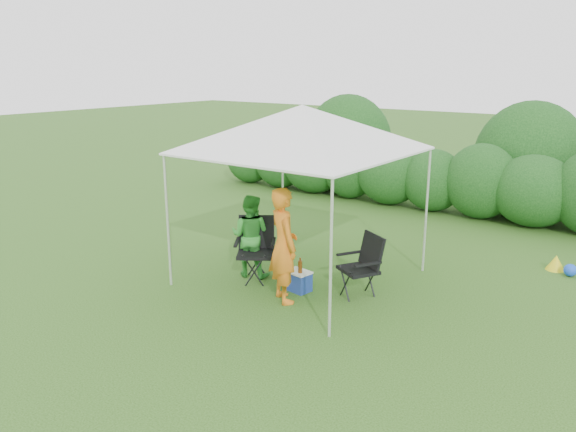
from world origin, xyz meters
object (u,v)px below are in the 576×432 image
Objects in this scene: chair_right at (364,262)px; chair_left at (256,244)px; woman at (250,236)px; cooler at (298,281)px; canopy at (302,129)px; man at (284,245)px.

chair_right is 1.82m from chair_left.
cooler is (1.03, -0.08, -0.53)m from woman.
canopy is 1.96m from woman.
cooler is at bearing -52.82° from man.
chair_right is at bearing -21.24° from chair_left.
cooler is at bearing -35.77° from chair_left.
man reaches higher than woman.
woman reaches higher than chair_right.
canopy reaches higher than cooler.
canopy is 2.02m from chair_left.
man is (-0.87, -0.87, 0.32)m from chair_right.
chair_left is 0.20m from woman.
canopy is at bearing -169.71° from woman.
man is at bearing -105.28° from chair_right.
canopy is 3.23× the size of chair_right.
chair_left is 0.60× the size of man.
chair_right is 0.93× the size of chair_left.
woman is (-1.93, -0.36, 0.15)m from chair_right.
man is (0.32, -0.91, -1.60)m from canopy.
chair_left is at bearing -141.80° from canopy.
chair_right is 1.97m from woman.
chair_left is 0.75× the size of woman.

